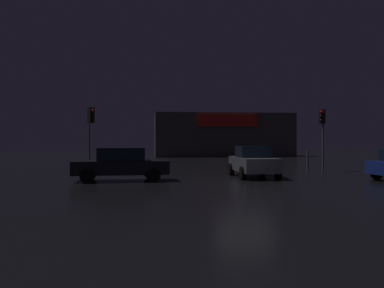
# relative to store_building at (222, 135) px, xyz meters

# --- Properties ---
(ground_plane) EXTENTS (120.00, 120.00, 0.00)m
(ground_plane) POSITION_rel_store_building_xyz_m (-4.94, -32.58, -2.58)
(ground_plane) COLOR black
(store_building) EXTENTS (16.45, 7.15, 5.15)m
(store_building) POSITION_rel_store_building_xyz_m (0.00, 0.00, 0.00)
(store_building) COLOR #4C4742
(store_building) RESTS_ON ground
(traffic_signal_main) EXTENTS (0.42, 0.42, 3.76)m
(traffic_signal_main) POSITION_rel_store_building_xyz_m (1.47, -25.93, 0.23)
(traffic_signal_main) COLOR #595B60
(traffic_signal_main) RESTS_ON ground
(traffic_signal_opposite) EXTENTS (0.42, 0.42, 3.77)m
(traffic_signal_opposite) POSITION_rel_store_building_xyz_m (-12.35, -25.77, 0.31)
(traffic_signal_opposite) COLOR #595B60
(traffic_signal_opposite) RESTS_ON ground
(car_far) EXTENTS (4.43, 2.29, 1.53)m
(car_far) POSITION_rel_store_building_xyz_m (-10.33, -30.82, -1.80)
(car_far) COLOR black
(car_far) RESTS_ON ground
(car_crossing) EXTENTS (1.93, 4.09, 1.58)m
(car_crossing) POSITION_rel_store_building_xyz_m (-3.78, -29.57, -1.80)
(car_crossing) COLOR slate
(car_crossing) RESTS_ON ground
(bollard_kerb_a) EXTENTS (0.14, 0.14, 1.26)m
(bollard_kerb_a) POSITION_rel_store_building_xyz_m (1.07, -24.61, -1.95)
(bollard_kerb_a) COLOR #595B60
(bollard_kerb_a) RESTS_ON ground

